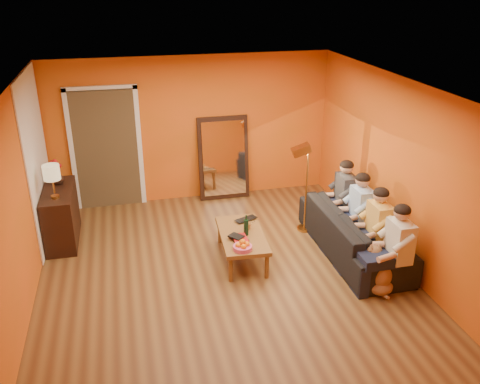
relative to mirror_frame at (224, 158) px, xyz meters
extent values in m
cube|color=brown|center=(-0.55, -2.63, -0.76)|extent=(5.00, 5.50, 0.00)
cube|color=white|center=(-0.55, -2.63, 1.84)|extent=(5.00, 5.50, 0.00)
cube|color=#DD571A|center=(-0.55, 0.12, 0.54)|extent=(5.00, 0.00, 2.60)
cube|color=#DD571A|center=(-3.05, -2.63, 0.54)|extent=(0.00, 5.50, 2.60)
cube|color=#DD571A|center=(1.95, -2.63, 0.54)|extent=(0.00, 5.50, 2.60)
cube|color=white|center=(-3.04, -0.88, 0.54)|extent=(0.02, 1.90, 2.58)
cube|color=#3F2D19|center=(-2.05, 0.20, 0.29)|extent=(1.06, 0.30, 2.10)
cube|color=white|center=(-2.62, 0.08, 0.29)|extent=(0.08, 0.06, 2.20)
cube|color=white|center=(-1.48, 0.08, 0.29)|extent=(0.08, 0.06, 2.20)
cube|color=white|center=(-2.05, 0.08, 1.36)|extent=(1.22, 0.06, 0.08)
cube|color=black|center=(0.00, 0.00, 0.00)|extent=(0.92, 0.27, 1.51)
cube|color=white|center=(0.00, -0.04, 0.00)|extent=(0.78, 0.21, 1.35)
cube|color=black|center=(-2.79, -1.08, -0.34)|extent=(0.44, 1.18, 0.85)
imported|color=black|center=(1.45, -2.49, -0.43)|extent=(2.29, 0.90, 0.67)
cylinder|color=black|center=(-0.16, -2.35, -0.18)|extent=(0.07, 0.07, 0.31)
imported|color=#B27F3F|center=(-0.09, -2.18, -0.29)|extent=(0.13, 0.13, 0.10)
imported|color=black|center=(-0.03, -1.95, -0.33)|extent=(0.42, 0.35, 0.03)
imported|color=black|center=(-0.39, -2.50, -0.33)|extent=(0.27, 0.31, 0.02)
imported|color=#A61313|center=(-0.38, -2.49, -0.31)|extent=(0.19, 0.27, 0.02)
imported|color=black|center=(-0.39, -2.51, -0.29)|extent=(0.25, 0.25, 0.02)
imported|color=black|center=(-2.79, -0.83, 0.19)|extent=(0.20, 0.20, 0.21)
camera|label=1|loc=(-1.74, -8.57, 3.11)|focal=38.00mm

